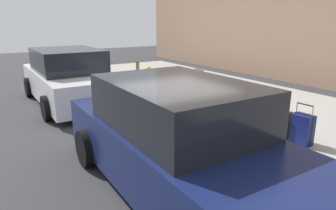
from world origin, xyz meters
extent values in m
plane|color=#333335|center=(0.00, 0.00, 0.00)|extent=(40.00, 40.00, 0.00)
cube|color=#9E9B93|center=(0.00, -2.50, 0.07)|extent=(18.00, 5.00, 0.14)
cube|color=navy|center=(-3.10, -0.86, 0.44)|extent=(0.39, 0.26, 0.59)
cube|color=black|center=(-3.10, -0.86, 0.44)|extent=(0.39, 0.06, 0.60)
cylinder|color=gray|center=(-3.26, -0.87, 0.83)|extent=(0.02, 0.02, 0.20)
cylinder|color=gray|center=(-2.95, -0.86, 0.83)|extent=(0.02, 0.02, 0.20)
cylinder|color=black|center=(-3.10, -0.86, 0.93)|extent=(0.32, 0.04, 0.02)
cylinder|color=black|center=(-3.27, -0.87, 0.16)|extent=(0.04, 0.02, 0.04)
cylinder|color=black|center=(-2.94, -0.86, 0.16)|extent=(0.04, 0.02, 0.04)
cube|color=#59601E|center=(-2.61, -0.79, 0.43)|extent=(0.47, 0.30, 0.58)
cube|color=black|center=(-2.61, -0.79, 0.43)|extent=(0.45, 0.09, 0.59)
cylinder|color=gray|center=(-2.80, -0.77, 0.88)|extent=(0.02, 0.02, 0.32)
cylinder|color=gray|center=(-2.42, -0.80, 0.88)|extent=(0.02, 0.02, 0.32)
cylinder|color=black|center=(-2.61, -0.79, 1.04)|extent=(0.38, 0.06, 0.02)
cylinder|color=black|center=(-2.81, -0.77, 0.16)|extent=(0.05, 0.02, 0.04)
cylinder|color=black|center=(-2.42, -0.81, 0.16)|extent=(0.05, 0.02, 0.04)
cube|color=red|center=(-2.08, -0.84, 0.39)|extent=(0.49, 0.24, 0.51)
cube|color=black|center=(-2.08, -0.84, 0.39)|extent=(0.48, 0.07, 0.52)
cylinder|color=gray|center=(-2.28, -0.85, 0.67)|extent=(0.02, 0.02, 0.04)
cylinder|color=gray|center=(-1.87, -0.83, 0.67)|extent=(0.02, 0.02, 0.04)
cylinder|color=black|center=(-2.08, -0.84, 0.69)|extent=(0.41, 0.05, 0.02)
cylinder|color=black|center=(-2.29, -0.86, 0.16)|extent=(0.05, 0.02, 0.04)
cylinder|color=black|center=(-1.87, -0.83, 0.16)|extent=(0.05, 0.02, 0.04)
cube|color=maroon|center=(-1.59, -0.85, 0.42)|extent=(0.35, 0.22, 0.57)
cube|color=black|center=(-1.59, -0.85, 0.42)|extent=(0.35, 0.06, 0.58)
cylinder|color=gray|center=(-1.73, -0.84, 0.84)|extent=(0.02, 0.02, 0.26)
cylinder|color=gray|center=(-1.45, -0.86, 0.84)|extent=(0.02, 0.02, 0.26)
cylinder|color=black|center=(-1.59, -0.85, 0.96)|extent=(0.28, 0.04, 0.02)
cylinder|color=black|center=(-1.74, -0.84, 0.16)|extent=(0.05, 0.02, 0.04)
cylinder|color=black|center=(-1.45, -0.86, 0.16)|extent=(0.05, 0.02, 0.04)
cube|color=black|center=(-1.10, -0.84, 0.42)|extent=(0.49, 0.23, 0.56)
cube|color=black|center=(-1.10, -0.84, 0.42)|extent=(0.49, 0.05, 0.57)
cylinder|color=gray|center=(-1.31, -0.84, 0.82)|extent=(0.02, 0.02, 0.24)
cylinder|color=gray|center=(-0.89, -0.85, 0.82)|extent=(0.02, 0.02, 0.24)
cylinder|color=black|center=(-1.10, -0.84, 0.95)|extent=(0.42, 0.04, 0.02)
cylinder|color=black|center=(-1.32, -0.84, 0.16)|extent=(0.04, 0.02, 0.04)
cylinder|color=black|center=(-0.88, -0.85, 0.16)|extent=(0.04, 0.02, 0.04)
cube|color=#9EA0A8|center=(-0.54, -0.75, 0.41)|extent=(0.48, 0.26, 0.53)
cube|color=black|center=(-0.54, -0.75, 0.41)|extent=(0.49, 0.05, 0.54)
cylinder|color=gray|center=(-0.75, -0.75, 0.80)|extent=(0.02, 0.02, 0.26)
cylinder|color=gray|center=(-0.33, -0.75, 0.80)|extent=(0.02, 0.02, 0.26)
cylinder|color=black|center=(-0.54, -0.75, 0.93)|extent=(0.42, 0.03, 0.02)
cylinder|color=black|center=(-0.75, -0.75, 0.16)|extent=(0.04, 0.02, 0.04)
cylinder|color=black|center=(-0.33, -0.75, 0.16)|extent=(0.04, 0.02, 0.04)
cube|color=#0F606B|center=(0.01, -0.80, 0.50)|extent=(0.48, 0.24, 0.72)
cube|color=black|center=(0.01, -0.80, 0.50)|extent=(0.48, 0.07, 0.74)
cylinder|color=gray|center=(-0.19, -0.78, 1.02)|extent=(0.02, 0.02, 0.31)
cylinder|color=gray|center=(0.21, -0.81, 1.02)|extent=(0.02, 0.02, 0.31)
cylinder|color=black|center=(0.01, -0.80, 1.17)|extent=(0.41, 0.05, 0.02)
cylinder|color=black|center=(-0.20, -0.78, 0.16)|extent=(0.05, 0.02, 0.04)
cylinder|color=black|center=(0.22, -0.81, 0.16)|extent=(0.05, 0.02, 0.04)
cube|color=navy|center=(0.57, -0.85, 0.43)|extent=(0.51, 0.30, 0.59)
cube|color=black|center=(0.57, -0.85, 0.43)|extent=(0.50, 0.09, 0.60)
cylinder|color=gray|center=(0.35, -0.87, 0.75)|extent=(0.02, 0.02, 0.04)
cylinder|color=gray|center=(0.78, -0.84, 0.75)|extent=(0.02, 0.02, 0.04)
cylinder|color=black|center=(0.57, -0.85, 0.77)|extent=(0.43, 0.06, 0.02)
cylinder|color=black|center=(0.35, -0.87, 0.16)|extent=(0.05, 0.02, 0.04)
cylinder|color=black|center=(0.79, -0.84, 0.16)|extent=(0.05, 0.02, 0.04)
cube|color=#59601E|center=(1.07, -0.84, 0.50)|extent=(0.37, 0.19, 0.72)
cube|color=black|center=(1.07, -0.84, 0.50)|extent=(0.37, 0.04, 0.73)
cylinder|color=gray|center=(0.92, -0.84, 0.95)|extent=(0.02, 0.02, 0.18)
cylinder|color=gray|center=(1.23, -0.85, 0.95)|extent=(0.02, 0.02, 0.18)
cylinder|color=black|center=(1.07, -0.84, 1.04)|extent=(0.31, 0.03, 0.02)
cylinder|color=black|center=(0.92, -0.84, 0.16)|extent=(0.04, 0.02, 0.04)
cylinder|color=black|center=(1.23, -0.85, 0.16)|extent=(0.04, 0.02, 0.04)
cube|color=red|center=(1.52, -0.80, 0.41)|extent=(0.38, 0.24, 0.54)
cube|color=black|center=(1.52, -0.80, 0.41)|extent=(0.38, 0.05, 0.55)
cylinder|color=gray|center=(1.37, -0.81, 0.70)|extent=(0.02, 0.02, 0.04)
cylinder|color=gray|center=(1.68, -0.80, 0.70)|extent=(0.02, 0.02, 0.04)
cylinder|color=black|center=(1.52, -0.80, 0.72)|extent=(0.31, 0.04, 0.02)
cylinder|color=black|center=(1.36, -0.81, 0.16)|extent=(0.04, 0.02, 0.04)
cylinder|color=black|center=(1.68, -0.80, 0.16)|extent=(0.04, 0.02, 0.04)
cube|color=maroon|center=(1.96, -0.84, 0.42)|extent=(0.36, 0.23, 0.56)
cube|color=black|center=(1.96, -0.84, 0.42)|extent=(0.36, 0.05, 0.57)
cylinder|color=gray|center=(1.82, -0.83, 0.72)|extent=(0.02, 0.02, 0.04)
cylinder|color=gray|center=(2.11, -0.85, 0.72)|extent=(0.02, 0.02, 0.04)
cylinder|color=black|center=(1.96, -0.84, 0.74)|extent=(0.29, 0.04, 0.02)
cylinder|color=black|center=(1.81, -0.83, 0.16)|extent=(0.04, 0.02, 0.04)
cylinder|color=black|center=(2.11, -0.85, 0.16)|extent=(0.04, 0.02, 0.04)
cylinder|color=#D89E0C|center=(2.84, -0.80, 0.44)|extent=(0.20, 0.20, 0.60)
sphere|color=#D89E0C|center=(2.84, -0.80, 0.79)|extent=(0.21, 0.21, 0.21)
cylinder|color=#D89E0C|center=(2.99, -0.80, 0.47)|extent=(0.09, 0.10, 0.09)
cylinder|color=#D89E0C|center=(2.69, -0.80, 0.47)|extent=(0.09, 0.10, 0.09)
cylinder|color=brown|center=(3.36, -0.65, 0.60)|extent=(0.12, 0.12, 0.91)
cube|color=#141E4C|center=(-2.94, 1.90, 0.58)|extent=(4.63, 1.83, 0.80)
cube|color=black|center=(-2.94, 1.90, 1.30)|extent=(2.42, 1.67, 0.65)
cylinder|color=black|center=(-1.50, 2.79, 0.32)|extent=(0.64, 0.23, 0.64)
cylinder|color=black|center=(-1.52, 0.98, 0.32)|extent=(0.64, 0.23, 0.64)
cylinder|color=black|center=(-4.38, 1.00, 0.32)|extent=(0.64, 0.23, 0.64)
cube|color=silver|center=(2.87, 1.90, 0.57)|extent=(4.66, 1.89, 0.79)
cube|color=black|center=(2.87, 1.90, 1.30)|extent=(2.43, 1.73, 0.65)
cylinder|color=black|center=(4.32, 2.84, 0.32)|extent=(0.64, 0.22, 0.64)
cylinder|color=black|center=(4.31, 0.95, 0.32)|extent=(0.64, 0.22, 0.64)
cylinder|color=black|center=(1.44, 2.85, 0.32)|extent=(0.64, 0.22, 0.64)
cylinder|color=black|center=(1.43, 0.96, 0.32)|extent=(0.64, 0.22, 0.64)
camera|label=1|loc=(-6.32, 4.18, 2.44)|focal=32.43mm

